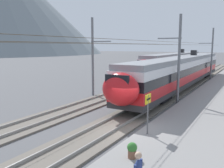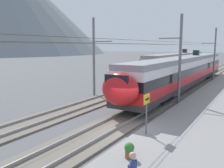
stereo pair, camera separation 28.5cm
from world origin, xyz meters
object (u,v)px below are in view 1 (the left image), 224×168
at_px(train_far_track, 175,62).
at_px(catenary_mast_east, 211,53).
at_px(catenary_mast_far_side, 94,56).
at_px(train_near_platform, 183,70).
at_px(potted_plant_platform_edge, 132,149).
at_px(catenary_mast_mid, 178,58).
at_px(platform_sign, 148,105).

bearing_deg(train_far_track, catenary_mast_east, -119.85).
bearing_deg(catenary_mast_far_side, train_near_platform, -35.26).
bearing_deg(catenary_mast_far_side, potted_plant_platform_edge, -139.50).
distance_m(catenary_mast_far_side, potted_plant_platform_edge, 15.82).
bearing_deg(catenary_mast_east, catenary_mast_mid, -180.00).
xyz_separation_m(catenary_mast_mid, catenary_mast_east, (18.20, 0.00, -0.04)).
xyz_separation_m(train_far_track, potted_plant_platform_edge, (-34.36, -8.15, -1.54)).
height_order(catenary_mast_far_side, platform_sign, catenary_mast_far_side).
bearing_deg(train_near_platform, potted_plant_platform_edge, -171.17).
height_order(train_near_platform, platform_sign, train_near_platform).
height_order(catenary_mast_east, catenary_mast_far_side, catenary_mast_far_side).
relative_size(catenary_mast_mid, catenary_mast_far_side, 1.00).
relative_size(catenary_mast_far_side, potted_plant_platform_edge, 59.48).
height_order(catenary_mast_mid, platform_sign, catenary_mast_mid).
height_order(catenary_mast_mid, potted_plant_platform_edge, catenary_mast_mid).
bearing_deg(potted_plant_platform_edge, catenary_mast_east, 3.00).
relative_size(train_far_track, platform_sign, 12.79).
xyz_separation_m(catenary_mast_far_side, platform_sign, (-8.62, -9.47, -2.19)).
relative_size(catenary_mast_east, potted_plant_platform_edge, 59.48).
bearing_deg(train_far_track, train_near_platform, -159.67).
relative_size(catenary_mast_east, catenary_mast_far_side, 1.00).
bearing_deg(platform_sign, catenary_mast_mid, 6.39).
bearing_deg(train_near_platform, train_far_track, 20.33).
bearing_deg(catenary_mast_far_side, platform_sign, -132.31).
distance_m(train_far_track, potted_plant_platform_edge, 35.35).
bearing_deg(catenary_mast_far_side, train_far_track, -4.75).
height_order(train_far_track, potted_plant_platform_edge, train_far_track).
bearing_deg(catenary_mast_far_side, catenary_mast_mid, -85.55).
height_order(catenary_mast_mid, catenary_mast_east, catenary_mast_mid).
bearing_deg(platform_sign, potted_plant_platform_edge, -169.81).
distance_m(train_far_track, catenary_mast_east, 7.77).
bearing_deg(train_far_track, catenary_mast_far_side, 175.25).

